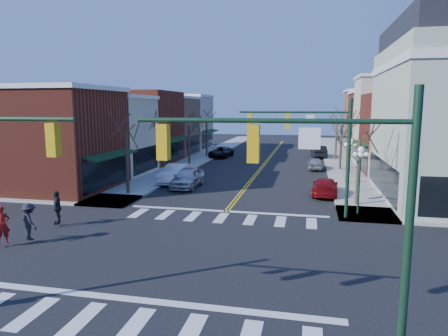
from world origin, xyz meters
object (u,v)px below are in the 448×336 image
Objects in this scene: lamppost_corner at (360,169)px; car_left_near at (188,177)px; pedestrian_dark_b at (29,222)px; lamppost_midblock at (350,156)px; car_right_near at (325,187)px; car_right_mid at (315,164)px; car_right_far at (319,152)px; pedestrian_dark_a at (57,207)px; car_left_far at (221,152)px; car_left_mid at (176,174)px; pedestrian_red_a at (2,225)px.

lamppost_corner is 0.88× the size of car_left_near.
lamppost_corner is 2.32× the size of pedestrian_dark_b.
car_right_near is (-1.80, -0.92, -2.29)m from lamppost_midblock.
pedestrian_dark_b reaches higher than car_right_mid.
pedestrian_dark_a is at bearing 60.87° from car_right_far.
car_left_far is at bearing -35.34° from car_right_mid.
pedestrian_dark_a is (-2.30, -32.28, 0.39)m from car_left_far.
car_right_near is (11.20, -0.70, -0.16)m from car_left_near.
pedestrian_dark_a is (-16.90, -5.87, -1.87)m from lamppost_corner.
lamppost_midblock is 13.17m from car_left_near.
car_left_mid reaches higher than car_right_mid.
lamppost_midblock is at bearing -47.95° from car_left_far.
car_right_near is at bearing -5.30° from pedestrian_red_a.
car_left_mid is 1.29× the size of car_right_mid.
pedestrian_dark_b is (-14.15, -26.90, 0.42)m from car_right_mid.
pedestrian_red_a is 1.00× the size of pedestrian_dark_b.
lamppost_midblock is 2.32× the size of pedestrian_red_a.
car_right_mid is at bearing 45.82° from car_left_mid.
pedestrian_dark_a reaches higher than car_left_far.
car_left_mid is at bearing 174.60° from lamppost_midblock.
car_right_far is 41.37m from pedestrian_red_a.
car_right_far is at bearing 63.95° from car_left_near.
lamppost_midblock is at bearing -0.04° from car_left_mid.
car_left_near is 11.22m from car_right_near.
car_left_near is 1.26× the size of car_right_mid.
car_right_mid is (12.19, 10.40, -0.16)m from car_left_mid.
car_left_mid is (-14.59, 7.88, -2.13)m from lamppost_corner.
car_right_near is (-1.80, 5.58, -2.29)m from lamppost_corner.
pedestrian_red_a reaches higher than car_left_near.
car_right_far is (-1.80, 22.38, -2.17)m from lamppost_midblock.
pedestrian_dark_b reaches higher than car_right_near.
pedestrian_dark_b is (-16.55, -8.62, -1.88)m from lamppost_corner.
lamppost_midblock is at bearing 100.96° from pedestrian_dark_a.
lamppost_midblock is at bearing -108.32° from pedestrian_dark_b.
pedestrian_red_a reaches higher than car_right_far.
lamppost_corner is at bearing -123.21° from pedestrian_dark_b.
car_left_far is at bearing 36.35° from pedestrian_red_a.
lamppost_midblock is at bearing -149.49° from car_right_near.
car_right_far is 2.59× the size of pedestrian_red_a.
lamppost_midblock reaches higher than car_right_far.
lamppost_corner is at bearing 83.91° from pedestrian_dark_a.
pedestrian_dark_b is at bearing -18.12° from pedestrian_dark_a.
pedestrian_red_a is at bearing -105.40° from car_left_near.
car_right_near is 21.66m from pedestrian_red_a.
car_right_mid is (-0.60, 12.70, -0.01)m from car_right_near.
car_right_near is at bearing 84.35° from car_right_far.
car_left_mid is at bearing 53.00° from car_right_far.
pedestrian_dark_b is at bearing -87.39° from car_left_far.
pedestrian_red_a is at bearing -151.58° from lamppost_corner.
lamppost_corner is at bearing 111.26° from car_right_near.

